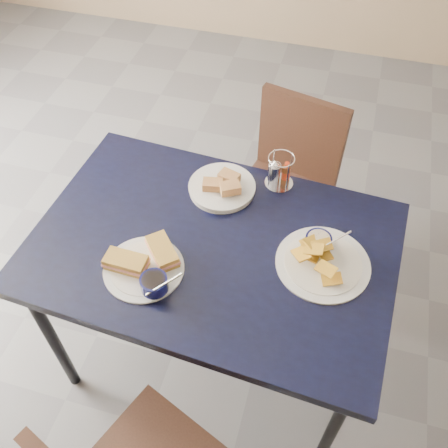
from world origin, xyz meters
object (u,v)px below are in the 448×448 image
(sandwich_plate, at_px, (146,266))
(plantain_plate, at_px, (321,256))
(bread_basket, at_px, (222,187))
(condiment_caddy, at_px, (279,173))
(dining_table, at_px, (213,254))
(chair_far, at_px, (285,173))

(sandwich_plate, xyz_separation_m, plantain_plate, (0.55, 0.20, -0.01))
(bread_basket, relative_size, condiment_caddy, 1.85)
(dining_table, relative_size, bread_basket, 5.23)
(condiment_caddy, bearing_deg, sandwich_plate, -122.99)
(sandwich_plate, xyz_separation_m, condiment_caddy, (0.34, 0.52, 0.03))
(dining_table, distance_m, condiment_caddy, 0.41)
(chair_far, height_order, condiment_caddy, condiment_caddy)
(chair_far, bearing_deg, dining_table, -102.23)
(chair_far, xyz_separation_m, sandwich_plate, (-0.33, -0.86, 0.28))
(sandwich_plate, height_order, plantain_plate, same)
(plantain_plate, xyz_separation_m, bread_basket, (-0.41, 0.23, 0.00))
(dining_table, relative_size, sandwich_plate, 4.38)
(chair_far, xyz_separation_m, bread_basket, (-0.19, -0.43, 0.28))
(sandwich_plate, relative_size, condiment_caddy, 2.21)
(dining_table, distance_m, bread_basket, 0.27)
(plantain_plate, relative_size, bread_basket, 1.27)
(dining_table, xyz_separation_m, condiment_caddy, (0.16, 0.35, 0.12))
(sandwich_plate, bearing_deg, chair_far, 68.94)
(plantain_plate, relative_size, condiment_caddy, 2.35)
(sandwich_plate, bearing_deg, plantain_plate, 19.87)
(bread_basket, distance_m, condiment_caddy, 0.22)
(sandwich_plate, bearing_deg, bread_basket, 71.46)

